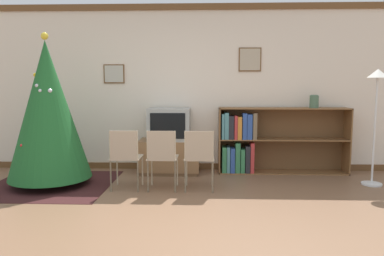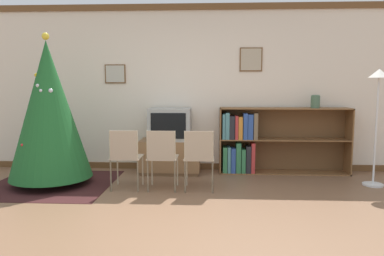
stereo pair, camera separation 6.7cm
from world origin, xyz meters
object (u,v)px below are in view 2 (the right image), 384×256
Objects in this scene: folding_chair_left at (125,155)px; standing_lamp at (378,97)px; christmas_tree at (49,110)px; vase at (315,101)px; television at (170,124)px; folding_chair_right at (199,156)px; bookshelf at (259,142)px; folding_chair_center at (162,156)px; tv_console at (170,156)px.

folding_chair_left is 0.50× the size of standing_lamp.
vase is (3.89, 0.84, 0.09)m from christmas_tree.
television reaches higher than folding_chair_right.
standing_lamp reaches higher than television.
vase is (1.78, 1.06, 0.68)m from folding_chair_right.
standing_lamp is (3.43, 0.39, 0.78)m from folding_chair_left.
bookshelf reaches higher than television.
folding_chair_center is 1.00× the size of folding_chair_right.
folding_chair_right is at bearing 0.00° from folding_chair_left.
standing_lamp is (2.94, -0.60, 0.46)m from television.
standing_lamp reaches higher than folding_chair_right.
folding_chair_right is at bearing -170.84° from standing_lamp.
tv_console is 0.46× the size of bookshelf.
standing_lamp is (0.66, -0.66, 0.10)m from vase.
television is (1.61, 0.78, -0.27)m from christmas_tree.
christmas_tree reaches higher than standing_lamp.
folding_chair_right is 4.03× the size of vase.
vase is at bearing 24.93° from folding_chair_center.
tv_console is 1.45× the size of television.
folding_chair_left is 2.20m from bookshelf.
tv_console is 1.13m from folding_chair_left.
folding_chair_center is 3.06m from standing_lamp.
folding_chair_left is (1.12, -0.22, -0.59)m from christmas_tree.
christmas_tree is 1.03× the size of bookshelf.
folding_chair_left is at bearing -116.27° from television.
folding_chair_center is at bearing -172.36° from standing_lamp.
standing_lamp reaches higher than bookshelf.
folding_chair_right is (2.10, -0.22, -0.59)m from christmas_tree.
vase is at bearing 1.42° from tv_console.
folding_chair_left is 1.00× the size of folding_chair_center.
television is 0.80× the size of folding_chair_left.
vase reaches higher than tv_console.
folding_chair_center is at bearing -155.07° from vase.
christmas_tree is 2.57× the size of folding_chair_center.
christmas_tree is 1.73m from folding_chair_center.
vase reaches higher than folding_chair_left.
television is 1.45m from bookshelf.
christmas_tree is 4.55m from standing_lamp.
tv_console is at bearing -178.58° from vase.
folding_chair_left is at bearing -150.23° from bookshelf.
standing_lamp is (2.44, 0.39, 0.78)m from folding_chair_right.
standing_lamp is at bearing 9.16° from folding_chair_right.
standing_lamp is at bearing -45.08° from vase.
folding_chair_center is at bearing -90.00° from tv_console.
standing_lamp reaches higher than tv_console.
christmas_tree is 1.28m from folding_chair_left.
vase is at bearing 1.48° from television.
christmas_tree is at bearing -154.15° from television.
tv_console is at bearing 90.00° from television.
folding_chair_center reaches higher than tv_console.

